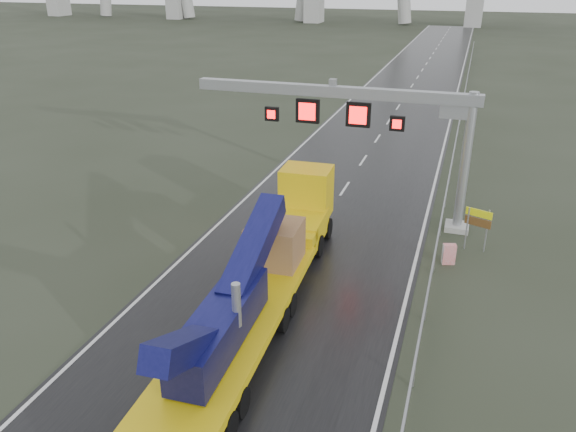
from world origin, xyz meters
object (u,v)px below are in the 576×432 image
(exit_sign_pair, at_px, (478,222))
(striped_barrier, at_px, (449,254))
(sign_gantry, at_px, (372,117))
(heavy_haul_truck, at_px, (266,264))

(exit_sign_pair, distance_m, striped_barrier, 2.34)
(sign_gantry, height_order, striped_barrier, sign_gantry)
(sign_gantry, bearing_deg, heavy_haul_truck, -103.70)
(striped_barrier, bearing_deg, sign_gantry, 122.93)
(sign_gantry, xyz_separation_m, heavy_haul_truck, (-2.32, -9.52, -3.94))
(heavy_haul_truck, relative_size, striped_barrier, 18.95)
(heavy_haul_truck, bearing_deg, striped_barrier, 36.41)
(sign_gantry, relative_size, striped_barrier, 15.26)
(sign_gantry, distance_m, heavy_haul_truck, 10.56)
(heavy_haul_truck, bearing_deg, exit_sign_pair, 40.04)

